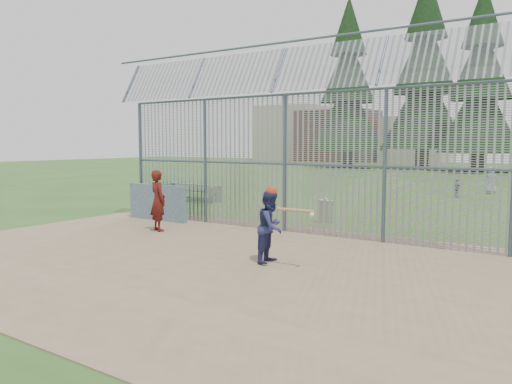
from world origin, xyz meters
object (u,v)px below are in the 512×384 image
Objects in this scene: batter at (271,227)px; trash_can at (325,211)px; onlooker at (158,201)px; dugout_wall at (157,202)px; bleacher at (191,192)px.

trash_can is at bearing 7.17° from batter.
trash_can is (3.36, 4.26, -0.54)m from onlooker.
onlooker is at bearing -44.21° from dugout_wall.
trash_can is 8.15m from bleacher.
onlooker reaches higher than dugout_wall.
batter is 1.91× the size of trash_can.
batter reaches higher than dugout_wall.
dugout_wall is 6.97m from batter.
onlooker is 2.19× the size of trash_can.
onlooker is 7.95m from bleacher.
onlooker is (1.49, -1.45, 0.30)m from dugout_wall.
onlooker is at bearing -128.22° from trash_can.
trash_can reaches higher than bleacher.
bleacher is (-2.98, 5.10, -0.21)m from dugout_wall.
bleacher is at bearing 163.68° from trash_can.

